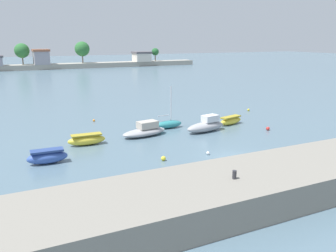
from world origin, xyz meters
TOP-DOWN VIEW (x-y plane):
  - ground_plane at (0.00, 0.00)m, footprint 400.00×400.00m
  - seawall_embankment at (0.00, -7.18)m, footprint 90.94×6.35m
  - mooring_bollard at (-5.79, -7.65)m, footprint 0.26×0.26m
  - moored_boat_0 at (-15.07, 5.88)m, footprint 3.36×1.31m
  - moored_boat_1 at (-10.84, 9.76)m, footprint 3.75×1.35m
  - moored_boat_2 at (-4.34, 10.39)m, footprint 5.43×2.74m
  - moored_boat_3 at (-0.55, 12.32)m, footprint 3.40×1.27m
  - moored_boat_4 at (2.63, 9.12)m, footprint 5.37×2.54m
  - moored_boat_5 at (7.11, 10.65)m, footprint 3.74×1.90m
  - mooring_buoy_0 at (-5.96, 2.22)m, footprint 0.42×0.42m
  - mooring_buoy_1 at (9.29, 6.41)m, footprint 0.42×0.42m
  - mooring_buoy_2 at (-1.62, 1.92)m, footprint 0.31×0.31m
  - mooring_buoy_3 at (14.33, 16.33)m, footprint 0.35×0.35m
  - mooring_buoy_4 at (-7.67, 19.49)m, footprint 0.29×0.29m
  - distant_shoreline at (-4.91, 104.97)m, footprint 107.42×7.50m

SIDE VIEW (x-z plane):
  - ground_plane at x=0.00m, z-range 0.00..0.00m
  - mooring_buoy_4 at x=-7.67m, z-range 0.00..0.29m
  - mooring_buoy_2 at x=-1.62m, z-range 0.00..0.31m
  - mooring_buoy_3 at x=14.33m, z-range 0.00..0.35m
  - mooring_buoy_0 at x=-5.96m, z-range 0.00..0.42m
  - mooring_buoy_1 at x=9.29m, z-range 0.00..0.42m
  - moored_boat_3 at x=-0.55m, z-range -1.99..2.96m
  - moored_boat_5 at x=7.11m, z-range -0.02..1.00m
  - moored_boat_1 at x=-10.84m, z-range -0.02..1.09m
  - moored_boat_2 at x=-4.34m, z-range -0.22..1.36m
  - moored_boat_0 at x=-15.07m, z-range -0.03..1.19m
  - moored_boat_4 at x=2.63m, z-range -0.23..1.58m
  - seawall_embankment at x=0.00m, z-range 0.00..1.97m
  - mooring_bollard at x=-5.79m, z-range 1.97..2.50m
  - distant_shoreline at x=-4.91m, z-range -1.93..7.33m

